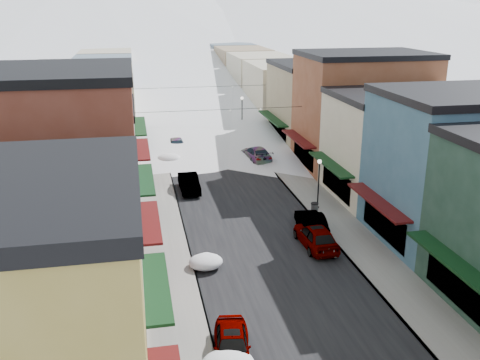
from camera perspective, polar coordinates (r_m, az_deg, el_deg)
name	(u,v)px	position (r m, az deg, el deg)	size (l,w,h in m)	color
road	(197,128)	(72.50, -4.63, 5.59)	(10.00, 160.00, 0.01)	black
sidewalk_left	(147,129)	(72.05, -9.87, 5.35)	(3.20, 160.00, 0.15)	gray
sidewalk_right	(245,125)	(73.52, 0.51, 5.88)	(3.20, 160.00, 0.15)	gray
curb_left	(159,129)	(72.10, -8.63, 5.42)	(0.10, 160.00, 0.15)	slate
curb_right	(234,126)	(73.22, -0.69, 5.83)	(0.10, 160.00, 0.15)	slate
bldg_l_cream	(28,267)	(25.86, -21.68, -8.63)	(11.30, 8.20, 9.50)	beige
bldg_l_brick_near	(40,180)	(32.73, -20.58, -0.04)	(12.30, 8.20, 12.50)	brown
bldg_l_grayblue	(67,167)	(41.20, -17.93, 1.34)	(11.30, 9.20, 9.00)	gray
bldg_l_brick_far	(65,128)	(49.75, -18.15, 5.34)	(13.30, 9.20, 11.00)	brown
bldg_l_tan	(86,111)	(59.50, -16.13, 7.04)	(11.30, 11.20, 10.00)	tan
bldg_r_blue	(456,168)	(39.31, 22.06, 1.22)	(11.30, 9.20, 10.50)	#345E77
bldg_r_cream	(399,145)	(47.19, 16.64, 3.56)	(12.30, 9.20, 9.00)	beige
bldg_r_brick_far	(362,111)	(55.03, 12.93, 7.23)	(13.30, 9.20, 11.50)	brown
bldg_r_tan	(319,103)	(63.96, 8.42, 8.08)	(11.30, 11.20, 9.50)	#8F7E5E
distant_blocks	(180,76)	(94.38, -6.40, 10.96)	(34.00, 55.00, 8.00)	gray
mountain_ridge	(105,7)	(287.67, -14.24, 17.48)	(670.00, 340.00, 34.00)	silver
overhead_cables	(209,97)	(59.14, -3.31, 8.84)	(16.40, 15.04, 0.04)	black
car_silver_sedan	(232,345)	(26.17, -0.85, -17.16)	(1.70, 4.23, 1.44)	#94979B
car_dark_hatch	(189,183)	(47.61, -5.45, -0.33)	(1.60, 4.58, 1.51)	black
car_silver_wagon	(177,146)	(60.41, -6.77, 3.64)	(2.05, 5.05, 1.46)	#A1A5A9
car_green_sedan	(311,222)	(39.31, 7.61, -4.51)	(1.63, 4.66, 1.54)	black
car_gray_suv	(316,236)	(37.02, 8.10, -5.92)	(1.95, 4.84, 1.65)	gray
car_black_sedan	(256,154)	(56.72, 1.75, 2.83)	(2.15, 5.28, 1.53)	black
car_lane_silver	(188,120)	(73.71, -5.53, 6.36)	(1.76, 4.38, 1.49)	#A3A7AC
car_lane_white	(204,118)	(74.67, -3.84, 6.61)	(2.70, 5.85, 1.62)	white
trash_can	(315,209)	(42.10, 7.95, -3.09)	(0.60, 0.60, 1.02)	slate
streetlamp_near	(319,178)	(43.01, 8.41, 0.25)	(0.34, 0.34, 4.07)	black
streetlamp_far	(242,110)	(67.83, 0.22, 7.45)	(0.39, 0.39, 4.70)	black
snow_pile_mid	(206,261)	(34.15, -3.68, -8.66)	(2.16, 2.53, 0.91)	white
snow_pile_far	(169,158)	(56.39, -7.60, 2.29)	(2.46, 2.71, 1.04)	white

